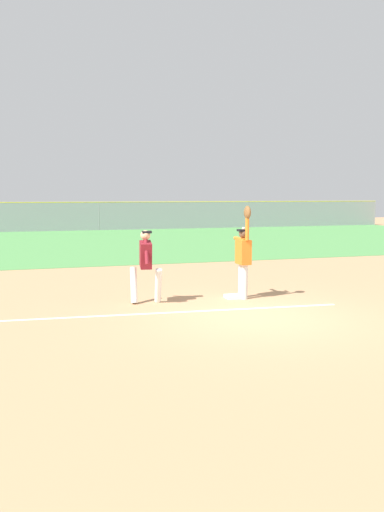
# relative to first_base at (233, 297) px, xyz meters

# --- Properties ---
(ground_plane) EXTENTS (80.48, 80.48, 0.00)m
(ground_plane) POSITION_rel_first_base_xyz_m (-0.29, -1.90, -0.04)
(ground_plane) COLOR tan
(outfield_grass) EXTENTS (46.74, 19.22, 0.01)m
(outfield_grass) POSITION_rel_first_base_xyz_m (-0.29, 16.21, -0.04)
(outfield_grass) COLOR #4C8C47
(outfield_grass) RESTS_ON ground_plane
(chalk_foul_line) EXTENTS (11.97, 1.02, 0.01)m
(chalk_foul_line) POSITION_rel_first_base_xyz_m (-4.00, -0.90, -0.04)
(chalk_foul_line) COLOR white
(chalk_foul_line) RESTS_ON ground_plane
(first_base) EXTENTS (0.39, 0.39, 0.08)m
(first_base) POSITION_rel_first_base_xyz_m (0.00, 0.00, 0.00)
(first_base) COLOR white
(first_base) RESTS_ON ground_plane
(fielder) EXTENTS (0.27, 0.89, 2.28)m
(fielder) POSITION_rel_first_base_xyz_m (0.23, -0.08, 1.08)
(fielder) COLOR silver
(fielder) RESTS_ON ground_plane
(runner) EXTENTS (0.74, 0.85, 1.72)m
(runner) POSITION_rel_first_base_xyz_m (-2.18, 0.05, 0.96)
(runner) COLOR white
(runner) RESTS_ON ground_plane
(baseball) EXTENTS (0.07, 0.07, 0.07)m
(baseball) POSITION_rel_first_base_xyz_m (0.29, 0.10, 1.67)
(baseball) COLOR white
(outfield_fence) EXTENTS (46.82, 0.08, 2.06)m
(outfield_fence) POSITION_rel_first_base_xyz_m (-0.29, 25.82, 0.99)
(outfield_fence) COLOR #93999E
(outfield_fence) RESTS_ON ground_plane
(parked_car_tan) EXTENTS (4.45, 2.22, 1.25)m
(parked_car_tan) POSITION_rel_first_base_xyz_m (-3.21, 27.92, 0.63)
(parked_car_tan) COLOR tan
(parked_car_tan) RESTS_ON ground_plane
(parked_car_black) EXTENTS (4.41, 2.13, 1.25)m
(parked_car_black) POSITION_rel_first_base_xyz_m (1.16, 27.96, 0.63)
(parked_car_black) COLOR black
(parked_car_black) RESTS_ON ground_plane
(parked_car_green) EXTENTS (4.43, 2.17, 1.25)m
(parked_car_green) POSITION_rel_first_base_xyz_m (6.94, 28.46, 0.63)
(parked_car_green) COLOR #1E6B33
(parked_car_green) RESTS_ON ground_plane
(parked_car_blue) EXTENTS (4.45, 2.21, 1.25)m
(parked_car_blue) POSITION_rel_first_base_xyz_m (12.12, 28.63, 0.63)
(parked_car_blue) COLOR #23389E
(parked_car_blue) RESTS_ON ground_plane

